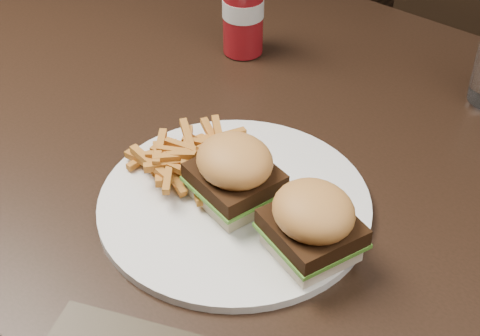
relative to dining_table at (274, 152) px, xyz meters
The scene contains 6 objects.
dining_table is the anchor object (origin of this frame).
plate 0.14m from the dining_table, 73.67° to the right, with size 0.30×0.30×0.01m, color white.
sandwich_half_a 0.14m from the dining_table, 73.47° to the right, with size 0.08×0.07×0.02m, color beige.
sandwich_half_b 0.21m from the dining_table, 43.80° to the right, with size 0.08×0.07×0.02m, color #F0E5BC.
fries_pile 0.14m from the dining_table, 107.40° to the right, with size 0.11×0.11×0.04m, color #B6822A, non-canonical shape.
ketchup_bottle 0.23m from the dining_table, 138.61° to the left, with size 0.06×0.06×0.12m, color maroon.
Camera 1 is at (0.41, -0.60, 1.31)m, focal length 55.00 mm.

